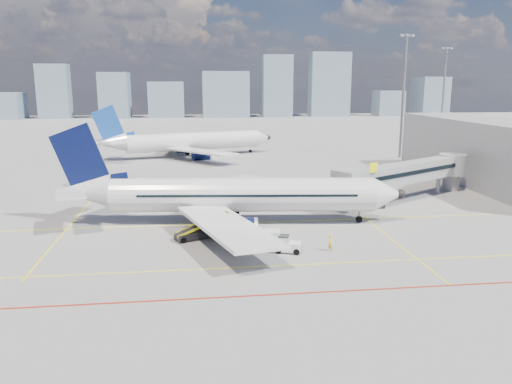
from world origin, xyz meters
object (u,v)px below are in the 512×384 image
Objects in this scene: belt_loader at (197,233)px; ramp_worker at (331,243)px; baggage_tug at (287,244)px; main_aircraft at (228,195)px; cargo_dolly at (263,239)px; second_aircraft at (187,142)px.

belt_loader is 13.73m from ramp_worker.
ramp_worker is at bearing -45.16° from belt_loader.
main_aircraft is at bearing 132.71° from baggage_tug.
baggage_tug is 0.71× the size of cargo_dolly.
main_aircraft is 6.66× the size of belt_loader.
ramp_worker is at bearing 0.20° from cargo_dolly.
belt_loader is at bearing -105.98° from second_aircraft.
second_aircraft is at bearing 29.64° from ramp_worker.
baggage_tug is at bearing 105.50° from ramp_worker.
belt_loader reaches higher than cargo_dolly.
cargo_dolly is 0.63× the size of belt_loader.
second_aircraft reaches higher than ramp_worker.
belt_loader is (-8.43, 5.28, -0.15)m from baggage_tug.
baggage_tug is 2.41m from cargo_dolly.
second_aircraft reaches higher than baggage_tug.
baggage_tug is 4.19m from ramp_worker.
main_aircraft is at bearing -101.97° from second_aircraft.
second_aircraft is 6.48× the size of belt_loader.
ramp_worker is at bearing 17.10° from baggage_tug.
second_aircraft is 66.24m from ramp_worker.
baggage_tug is (4.80, -10.90, -2.44)m from main_aircraft.
belt_loader is 3.66× the size of ramp_worker.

